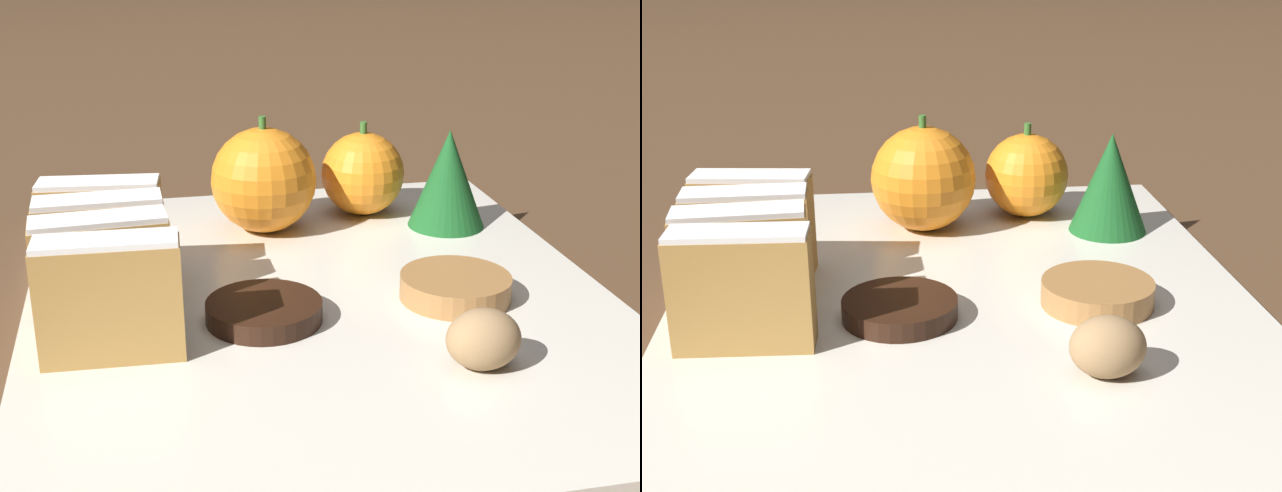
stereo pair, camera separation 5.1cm
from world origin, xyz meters
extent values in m
plane|color=#513823|center=(0.00, 0.00, 0.00)|extent=(6.00, 6.00, 0.00)
cube|color=silver|center=(0.00, 0.00, 0.01)|extent=(0.33, 0.40, 0.01)
cube|color=#B28442|center=(-0.12, -0.05, 0.04)|extent=(0.07, 0.03, 0.06)
cube|color=white|center=(-0.12, -0.05, 0.07)|extent=(0.07, 0.03, 0.00)
cube|color=#B28442|center=(-0.12, -0.02, 0.04)|extent=(0.07, 0.03, 0.06)
cube|color=white|center=(-0.12, -0.02, 0.07)|extent=(0.07, 0.03, 0.00)
cube|color=#B28442|center=(-0.12, 0.01, 0.04)|extent=(0.07, 0.02, 0.06)
cube|color=white|center=(-0.12, 0.01, 0.07)|extent=(0.07, 0.02, 0.00)
cube|color=#B28442|center=(-0.12, 0.05, 0.04)|extent=(0.07, 0.03, 0.06)
cube|color=white|center=(-0.12, 0.05, 0.07)|extent=(0.07, 0.03, 0.00)
sphere|color=orange|center=(0.06, 0.14, 0.04)|extent=(0.06, 0.06, 0.06)
cylinder|color=#38702D|center=(0.06, 0.14, 0.08)|extent=(0.01, 0.01, 0.01)
sphere|color=orange|center=(-0.01, 0.12, 0.05)|extent=(0.07, 0.07, 0.07)
cylinder|color=#38702D|center=(-0.01, 0.12, 0.09)|extent=(0.00, 0.01, 0.01)
ellipsoid|color=#9E7A51|center=(0.06, -0.10, 0.03)|extent=(0.04, 0.03, 0.03)
cylinder|color=black|center=(-0.04, -0.03, 0.02)|extent=(0.06, 0.06, 0.01)
cylinder|color=#A3703D|center=(0.07, -0.02, 0.02)|extent=(0.06, 0.06, 0.01)
cone|color=#195623|center=(0.11, 0.10, 0.05)|extent=(0.05, 0.05, 0.07)
camera|label=1|loc=(-0.10, -0.46, 0.22)|focal=50.00mm
camera|label=2|loc=(-0.05, -0.47, 0.22)|focal=50.00mm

